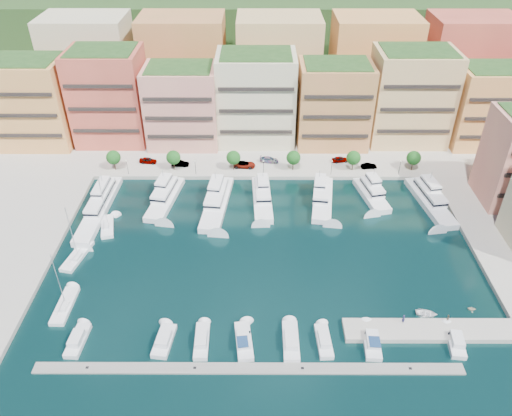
# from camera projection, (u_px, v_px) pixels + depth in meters

# --- Properties ---
(ground) EXTENTS (400.00, 400.00, 0.00)m
(ground) POSITION_uv_depth(u_px,v_px,m) (265.00, 253.00, 107.93)
(ground) COLOR black
(ground) RESTS_ON ground
(north_quay) EXTENTS (220.00, 64.00, 2.00)m
(north_quay) POSITION_uv_depth(u_px,v_px,m) (262.00, 127.00, 158.65)
(north_quay) COLOR #9E998E
(north_quay) RESTS_ON ground
(hillside) EXTENTS (240.00, 40.00, 58.00)m
(hillside) POSITION_uv_depth(u_px,v_px,m) (262.00, 73.00, 197.91)
(hillside) COLOR #233716
(hillside) RESTS_ON ground
(south_pontoon) EXTENTS (72.00, 2.20, 0.35)m
(south_pontoon) POSITION_uv_depth(u_px,v_px,m) (249.00, 369.00, 83.40)
(south_pontoon) COLOR gray
(south_pontoon) RESTS_ON ground
(finger_pier) EXTENTS (32.00, 5.00, 2.00)m
(finger_pier) POSITION_uv_depth(u_px,v_px,m) (432.00, 332.00, 89.85)
(finger_pier) COLOR #9E998E
(finger_pier) RESTS_ON ground
(apartment_0) EXTENTS (22.00, 16.50, 24.80)m
(apartment_0) POSITION_uv_depth(u_px,v_px,m) (31.00, 102.00, 141.35)
(apartment_0) COLOR #E49C53
(apartment_0) RESTS_ON north_quay
(apartment_1) EXTENTS (20.00, 16.50, 26.80)m
(apartment_1) POSITION_uv_depth(u_px,v_px,m) (109.00, 96.00, 142.35)
(apartment_1) COLOR #DB5E49
(apartment_1) RESTS_ON north_quay
(apartment_2) EXTENTS (20.00, 15.50, 22.80)m
(apartment_2) POSITION_uv_depth(u_px,v_px,m) (182.00, 106.00, 141.80)
(apartment_2) COLOR #E29A7E
(apartment_2) RESTS_ON north_quay
(apartment_3) EXTENTS (22.00, 16.50, 25.80)m
(apartment_3) POSITION_uv_depth(u_px,v_px,m) (256.00, 98.00, 142.52)
(apartment_3) COLOR beige
(apartment_3) RESTS_ON north_quay
(apartment_4) EXTENTS (20.00, 15.50, 23.80)m
(apartment_4) POSITION_uv_depth(u_px,v_px,m) (334.00, 104.00, 141.40)
(apartment_4) COLOR #D78250
(apartment_4) RESTS_ON north_quay
(apartment_5) EXTENTS (22.00, 16.50, 26.80)m
(apartment_5) POSITION_uv_depth(u_px,v_px,m) (410.00, 97.00, 142.11)
(apartment_5) COLOR #DAB273
(apartment_5) RESTS_ON north_quay
(apartment_6) EXTENTS (20.00, 15.50, 22.80)m
(apartment_6) POSITION_uv_depth(u_px,v_px,m) (488.00, 106.00, 141.56)
(apartment_6) COLOR #E49C53
(apartment_6) RESTS_ON north_quay
(backblock_0) EXTENTS (26.00, 18.00, 30.00)m
(backblock_0) POSITION_uv_depth(u_px,v_px,m) (91.00, 64.00, 159.41)
(backblock_0) COLOR beige
(backblock_0) RESTS_ON north_quay
(backblock_1) EXTENTS (26.00, 18.00, 30.00)m
(backblock_1) POSITION_uv_depth(u_px,v_px,m) (184.00, 64.00, 159.33)
(backblock_1) COLOR #D78250
(backblock_1) RESTS_ON north_quay
(backblock_2) EXTENTS (26.00, 18.00, 30.00)m
(backblock_2) POSITION_uv_depth(u_px,v_px,m) (278.00, 65.00, 159.24)
(backblock_2) COLOR #DAB273
(backblock_2) RESTS_ON north_quay
(backblock_3) EXTENTS (26.00, 18.00, 30.00)m
(backblock_3) POSITION_uv_depth(u_px,v_px,m) (372.00, 65.00, 159.16)
(backblock_3) COLOR #E49C53
(backblock_3) RESTS_ON north_quay
(backblock_4) EXTENTS (26.00, 18.00, 30.00)m
(backblock_4) POSITION_uv_depth(u_px,v_px,m) (466.00, 65.00, 159.08)
(backblock_4) COLOR #DB5E49
(backblock_4) RESTS_ON north_quay
(tree_0) EXTENTS (3.80, 3.80, 5.65)m
(tree_0) POSITION_uv_depth(u_px,v_px,m) (113.00, 157.00, 132.72)
(tree_0) COLOR #473323
(tree_0) RESTS_ON north_quay
(tree_1) EXTENTS (3.80, 3.80, 5.65)m
(tree_1) POSITION_uv_depth(u_px,v_px,m) (173.00, 158.00, 132.67)
(tree_1) COLOR #473323
(tree_1) RESTS_ON north_quay
(tree_2) EXTENTS (3.80, 3.80, 5.65)m
(tree_2) POSITION_uv_depth(u_px,v_px,m) (233.00, 158.00, 132.63)
(tree_2) COLOR #473323
(tree_2) RESTS_ON north_quay
(tree_3) EXTENTS (3.80, 3.80, 5.65)m
(tree_3) POSITION_uv_depth(u_px,v_px,m) (293.00, 158.00, 132.58)
(tree_3) COLOR #473323
(tree_3) RESTS_ON north_quay
(tree_4) EXTENTS (3.80, 3.80, 5.65)m
(tree_4) POSITION_uv_depth(u_px,v_px,m) (354.00, 158.00, 132.54)
(tree_4) COLOR #473323
(tree_4) RESTS_ON north_quay
(tree_5) EXTENTS (3.80, 3.80, 5.65)m
(tree_5) POSITION_uv_depth(u_px,v_px,m) (414.00, 158.00, 132.50)
(tree_5) COLOR #473323
(tree_5) RESTS_ON north_quay
(lamppost_0) EXTENTS (0.30, 0.30, 4.20)m
(lamppost_0) POSITION_uv_depth(u_px,v_px,m) (127.00, 165.00, 131.35)
(lamppost_0) COLOR black
(lamppost_0) RESTS_ON north_quay
(lamppost_1) EXTENTS (0.30, 0.30, 4.20)m
(lamppost_1) POSITION_uv_depth(u_px,v_px,m) (195.00, 165.00, 131.30)
(lamppost_1) COLOR black
(lamppost_1) RESTS_ON north_quay
(lamppost_2) EXTENTS (0.30, 0.30, 4.20)m
(lamppost_2) POSITION_uv_depth(u_px,v_px,m) (263.00, 165.00, 131.25)
(lamppost_2) COLOR black
(lamppost_2) RESTS_ON north_quay
(lamppost_3) EXTENTS (0.30, 0.30, 4.20)m
(lamppost_3) POSITION_uv_depth(u_px,v_px,m) (332.00, 165.00, 131.20)
(lamppost_3) COLOR black
(lamppost_3) RESTS_ON north_quay
(lamppost_4) EXTENTS (0.30, 0.30, 4.20)m
(lamppost_4) POSITION_uv_depth(u_px,v_px,m) (400.00, 165.00, 131.15)
(lamppost_4) COLOR black
(lamppost_4) RESTS_ON north_quay
(yacht_0) EXTENTS (5.30, 27.60, 7.30)m
(yacht_0) POSITION_uv_depth(u_px,v_px,m) (100.00, 205.00, 120.78)
(yacht_0) COLOR white
(yacht_0) RESTS_ON ground
(yacht_1) EXTENTS (7.75, 19.38, 7.30)m
(yacht_1) POSITION_uv_depth(u_px,v_px,m) (165.00, 196.00, 123.99)
(yacht_1) COLOR white
(yacht_1) RESTS_ON ground
(yacht_2) EXTENTS (7.28, 23.05, 7.30)m
(yacht_2) POSITION_uv_depth(u_px,v_px,m) (217.00, 200.00, 122.50)
(yacht_2) COLOR white
(yacht_2) RESTS_ON ground
(yacht_3) EXTENTS (5.24, 19.07, 7.30)m
(yacht_3) POSITION_uv_depth(u_px,v_px,m) (262.00, 196.00, 123.89)
(yacht_3) COLOR white
(yacht_3) RESTS_ON ground
(yacht_4) EXTENTS (7.17, 19.53, 7.30)m
(yacht_4) POSITION_uv_depth(u_px,v_px,m) (322.00, 197.00, 123.80)
(yacht_4) COLOR white
(yacht_4) RESTS_ON ground
(yacht_5) EXTENTS (7.28, 15.63, 7.30)m
(yacht_5) POSITION_uv_depth(u_px,v_px,m) (371.00, 192.00, 125.24)
(yacht_5) COLOR white
(yacht_5) RESTS_ON ground
(yacht_6) EXTENTS (7.83, 21.66, 7.30)m
(yacht_6) POSITION_uv_depth(u_px,v_px,m) (429.00, 199.00, 122.90)
(yacht_6) COLOR white
(yacht_6) RESTS_ON ground
(cruiser_0) EXTENTS (3.04, 7.50, 2.55)m
(cruiser_0) POSITION_uv_depth(u_px,v_px,m) (78.00, 341.00, 87.60)
(cruiser_0) COLOR silver
(cruiser_0) RESTS_ON ground
(cruiser_2) EXTENTS (3.68, 7.54, 2.55)m
(cruiser_2) POSITION_uv_depth(u_px,v_px,m) (164.00, 341.00, 87.56)
(cruiser_2) COLOR silver
(cruiser_2) RESTS_ON ground
(cruiser_3) EXTENTS (2.62, 8.01, 2.55)m
(cruiser_3) POSITION_uv_depth(u_px,v_px,m) (202.00, 341.00, 87.54)
(cruiser_3) COLOR silver
(cruiser_3) RESTS_ON ground
(cruiser_4) EXTENTS (3.67, 8.61, 2.66)m
(cruiser_4) POSITION_uv_depth(u_px,v_px,m) (244.00, 341.00, 87.48)
(cruiser_4) COLOR silver
(cruiser_4) RESTS_ON ground
(cruiser_5) EXTENTS (2.77, 8.72, 2.55)m
(cruiser_5) POSITION_uv_depth(u_px,v_px,m) (291.00, 341.00, 87.49)
(cruiser_5) COLOR silver
(cruiser_5) RESTS_ON ground
(cruiser_6) EXTENTS (2.79, 7.50, 2.55)m
(cruiser_6) POSITION_uv_depth(u_px,v_px,m) (324.00, 341.00, 87.48)
(cruiser_6) COLOR silver
(cruiser_6) RESTS_ON ground
(cruiser_7) EXTENTS (3.25, 8.12, 2.66)m
(cruiser_7) POSITION_uv_depth(u_px,v_px,m) (372.00, 342.00, 87.43)
(cruiser_7) COLOR silver
(cruiser_7) RESTS_ON ground
(cruiser_9) EXTENTS (3.34, 7.40, 2.55)m
(cruiser_9) POSITION_uv_depth(u_px,v_px,m) (455.00, 342.00, 87.42)
(cruiser_9) COLOR silver
(cruiser_9) RESTS_ON ground
(sailboat_2) EXTENTS (4.61, 8.91, 13.20)m
(sailboat_2) POSITION_uv_depth(u_px,v_px,m) (107.00, 227.00, 115.03)
(sailboat_2) COLOR white
(sailboat_2) RESTS_ON ground
(sailboat_0) EXTENTS (3.02, 9.65, 13.20)m
(sailboat_0) POSITION_uv_depth(u_px,v_px,m) (65.00, 306.00, 94.64)
(sailboat_0) COLOR white
(sailboat_0) RESTS_ON ground
(sailboat_1) EXTENTS (4.84, 10.39, 13.20)m
(sailboat_1) POSITION_uv_depth(u_px,v_px,m) (77.00, 257.00, 106.48)
(sailboat_1) COLOR white
(sailboat_1) RESTS_ON ground
(tender_3) EXTENTS (1.83, 1.66, 0.83)m
(tender_3) POSITION_uv_depth(u_px,v_px,m) (472.00, 309.00, 94.04)
(tender_3) COLOR beige
(tender_3) RESTS_ON ground
(tender_2) EXTENTS (4.42, 3.48, 0.83)m
(tender_2) POSITION_uv_depth(u_px,v_px,m) (427.00, 314.00, 93.01)
(tender_2) COLOR white
(tender_2) RESTS_ON ground
(car_0) EXTENTS (4.93, 2.42, 1.62)m
(car_0) POSITION_uv_depth(u_px,v_px,m) (148.00, 160.00, 137.33)
(car_0) COLOR gray
(car_0) RESTS_ON north_quay
(car_1) EXTENTS (4.73, 1.88, 1.53)m
(car_1) POSITION_uv_depth(u_px,v_px,m) (180.00, 164.00, 136.00)
(car_1) COLOR gray
(car_1) RESTS_ON north_quay
(car_2) EXTENTS (6.15, 3.20, 1.65)m
(car_2) POSITION_uv_depth(u_px,v_px,m) (244.00, 164.00, 135.49)
(car_2) COLOR gray
(car_2) RESTS_ON north_quay
(car_3) EXTENTS (5.36, 2.75, 1.49)m
(car_3) POSITION_uv_depth(u_px,v_px,m) (269.00, 160.00, 137.81)
(car_3) COLOR gray
(car_3) RESTS_ON north_quay
(car_4) EXTENTS (4.74, 2.44, 1.54)m
(car_4) POSITION_uv_depth(u_px,v_px,m) (340.00, 159.00, 137.88)
(car_4) COLOR gray
(car_4) RESTS_ON north_quay
(car_5) EXTENTS (4.38, 1.87, 1.40)m
(car_5) POSITION_uv_depth(u_px,v_px,m) (369.00, 166.00, 135.03)
(car_5) COLOR gray
(car_5) RESTS_ON north_quay
(person_0) EXTENTS (0.62, 0.77, 1.84)m
(person_0) POSITION_uv_depth(u_px,v_px,m) (404.00, 319.00, 89.98)
(person_0) COLOR #28274E
(person_0) RESTS_ON finger_pier
(person_1) EXTENTS (0.87, 0.73, 1.59)m
(person_1) POSITION_uv_depth(u_px,v_px,m) (447.00, 318.00, 90.28)
(person_1) COLOR brown
(person_1) RESTS_ON finger_pier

